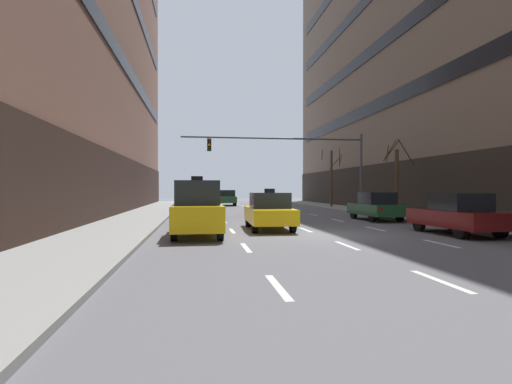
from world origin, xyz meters
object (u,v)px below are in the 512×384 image
object	(u,v)px
taxi_driving_3	(197,209)
car_parked_2	(376,207)
street_tree_1	(332,176)
car_driving_1	(197,199)
street_tree_0	(396,178)
taxi_driving_0	(269,211)
car_parked_1	(457,214)
car_driving_2	(227,198)
traffic_signal_0	(301,154)

from	to	relation	value
taxi_driving_3	car_parked_2	size ratio (longest dim) A/B	1.02
car_parked_2	street_tree_1	size ratio (longest dim) A/B	0.79
car_driving_1	street_tree_0	size ratio (longest dim) A/B	0.90
taxi_driving_0	street_tree_1	xyz separation A→B (m)	(9.47, 19.30, 2.23)
car_parked_2	car_parked_1	bearing A→B (deg)	-90.00
car_parked_2	street_tree_0	world-z (taller)	street_tree_0
taxi_driving_0	street_tree_1	world-z (taller)	street_tree_1
car_parked_1	car_parked_2	world-z (taller)	car_parked_1
car_parked_1	car_parked_2	bearing A→B (deg)	90.00
car_driving_2	taxi_driving_3	size ratio (longest dim) A/B	1.03
taxi_driving_0	street_tree_1	distance (m)	21.61
street_tree_1	car_driving_1	bearing A→B (deg)	171.11
street_tree_0	car_parked_2	bearing A→B (deg)	-136.88
traffic_signal_0	street_tree_1	distance (m)	10.93
car_driving_1	street_tree_1	bearing A→B (deg)	-8.89
taxi_driving_0	taxi_driving_3	xyz separation A→B (m)	(-3.16, -2.16, 0.24)
car_driving_2	taxi_driving_3	xyz separation A→B (m)	(-3.18, -28.22, 0.22)
taxi_driving_3	street_tree_0	size ratio (longest dim) A/B	0.90
taxi_driving_0	taxi_driving_3	size ratio (longest dim) A/B	1.01
car_parked_1	street_tree_0	world-z (taller)	street_tree_0
car_driving_2	street_tree_0	world-z (taller)	street_tree_0
car_parked_2	street_tree_1	distance (m)	15.34
car_driving_1	taxi_driving_3	size ratio (longest dim) A/B	1.01
taxi_driving_0	traffic_signal_0	bearing A→B (deg)	67.98
taxi_driving_3	street_tree_1	xyz separation A→B (m)	(12.63, 21.46, 1.98)
street_tree_0	street_tree_1	bearing A→B (deg)	89.79
street_tree_0	street_tree_1	xyz separation A→B (m)	(0.05, 12.70, 0.56)
car_driving_1	car_driving_2	size ratio (longest dim) A/B	0.97
car_driving_1	car_parked_2	distance (m)	19.76
taxi_driving_0	car_driving_1	distance (m)	21.51
car_parked_2	traffic_signal_0	xyz separation A→B (m)	(-2.99, 5.58, 3.44)
car_driving_1	car_parked_1	xyz separation A→B (m)	(10.16, -24.31, 0.00)
car_parked_2	street_tree_0	distance (m)	3.73
car_driving_2	car_parked_1	size ratio (longest dim) A/B	1.03
car_parked_1	street_tree_0	xyz separation A→B (m)	(2.43, 9.63, 1.67)
car_driving_1	traffic_signal_0	size ratio (longest dim) A/B	0.34
street_tree_0	street_tree_1	world-z (taller)	street_tree_1
car_driving_1	traffic_signal_0	bearing A→B (deg)	-57.75
taxi_driving_0	car_driving_1	bearing A→B (deg)	98.46
car_driving_1	street_tree_1	xyz separation A→B (m)	(12.64, -1.98, 2.23)
traffic_signal_0	street_tree_0	xyz separation A→B (m)	(5.42, -3.31, -1.76)
car_driving_2	traffic_signal_0	distance (m)	16.99
car_parked_1	street_tree_1	xyz separation A→B (m)	(2.47, 22.33, 2.23)
street_tree_1	car_parked_2	bearing A→B (deg)	-99.38
car_parked_1	car_parked_2	xyz separation A→B (m)	(-0.00, 7.36, -0.01)
car_driving_1	taxi_driving_0	bearing A→B (deg)	-81.54
car_parked_2	traffic_signal_0	bearing A→B (deg)	118.15
car_driving_2	taxi_driving_3	bearing A→B (deg)	-96.42
car_driving_1	street_tree_0	bearing A→B (deg)	-49.38
car_driving_1	traffic_signal_0	distance (m)	13.87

